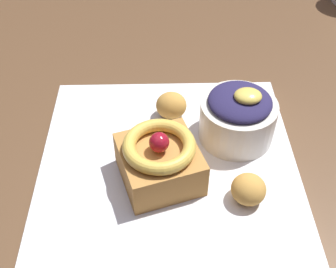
% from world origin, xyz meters
% --- Properties ---
extents(ground_plane, '(8.00, 8.00, 0.00)m').
position_xyz_m(ground_plane, '(0.00, 0.00, 0.00)').
color(ground_plane, '#2D2826').
extents(dining_table, '(1.28, 1.16, 0.73)m').
position_xyz_m(dining_table, '(0.00, 0.00, 0.65)').
color(dining_table, brown).
rests_on(dining_table, ground_plane).
extents(front_plate, '(0.31, 0.31, 0.01)m').
position_xyz_m(front_plate, '(-0.06, -0.26, 0.74)').
color(front_plate, white).
rests_on(front_plate, dining_table).
extents(cake_slice, '(0.11, 0.11, 0.07)m').
position_xyz_m(cake_slice, '(-0.07, -0.28, 0.77)').
color(cake_slice, '#B77F3D').
rests_on(cake_slice, front_plate).
extents(berry_ramekin, '(0.09, 0.09, 0.08)m').
position_xyz_m(berry_ramekin, '(0.02, -0.22, 0.78)').
color(berry_ramekin, silver).
rests_on(berry_ramekin, front_plate).
extents(fritter_front, '(0.04, 0.04, 0.03)m').
position_xyz_m(fritter_front, '(0.02, -0.32, 0.76)').
color(fritter_front, gold).
rests_on(fritter_front, front_plate).
extents(fritter_middle, '(0.04, 0.04, 0.04)m').
position_xyz_m(fritter_middle, '(-0.06, -0.18, 0.76)').
color(fritter_middle, gold).
rests_on(fritter_middle, front_plate).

